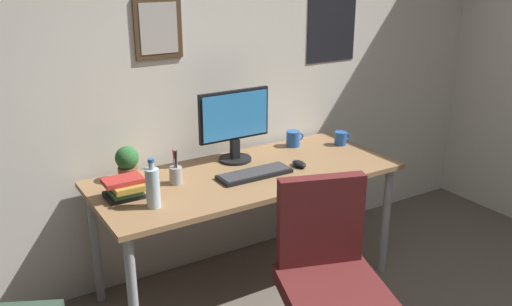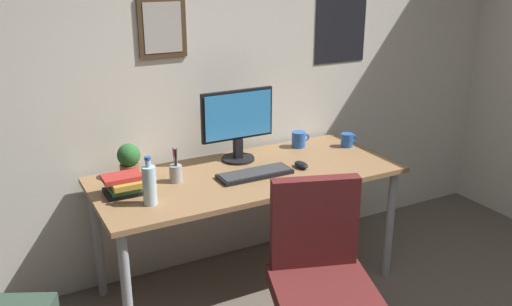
{
  "view_description": "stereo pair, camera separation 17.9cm",
  "coord_description": "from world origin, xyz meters",
  "px_view_note": "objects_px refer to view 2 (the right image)",
  "views": [
    {
      "loc": [
        -1.6,
        -0.83,
        1.91
      ],
      "look_at": [
        -0.11,
        1.6,
        0.9
      ],
      "focal_mm": 38.51,
      "sensor_mm": 36.0,
      "label": 1
    },
    {
      "loc": [
        -1.44,
        -0.92,
        1.91
      ],
      "look_at": [
        -0.11,
        1.6,
        0.9
      ],
      "focal_mm": 38.51,
      "sensor_mm": 36.0,
      "label": 2
    }
  ],
  "objects_px": {
    "coffee_mug_near": "(347,140)",
    "pen_cup": "(176,172)",
    "office_chair": "(320,272)",
    "coffee_mug_far": "(299,139)",
    "potted_plant": "(129,159)",
    "computer_mouse": "(301,165)",
    "book_stack_left": "(123,185)",
    "monitor": "(238,122)",
    "water_bottle": "(149,185)",
    "keyboard": "(255,174)"
  },
  "relations": [
    {
      "from": "keyboard",
      "to": "potted_plant",
      "type": "xyz_separation_m",
      "value": [
        -0.63,
        0.32,
        0.09
      ]
    },
    {
      "from": "computer_mouse",
      "to": "pen_cup",
      "type": "distance_m",
      "value": 0.74
    },
    {
      "from": "computer_mouse",
      "to": "pen_cup",
      "type": "xyz_separation_m",
      "value": [
        -0.72,
        0.14,
        0.04
      ]
    },
    {
      "from": "monitor",
      "to": "coffee_mug_far",
      "type": "relative_size",
      "value": 3.62
    },
    {
      "from": "computer_mouse",
      "to": "coffee_mug_far",
      "type": "bearing_deg",
      "value": 60.14
    },
    {
      "from": "keyboard",
      "to": "coffee_mug_near",
      "type": "height_order",
      "value": "coffee_mug_near"
    },
    {
      "from": "coffee_mug_near",
      "to": "book_stack_left",
      "type": "height_order",
      "value": "book_stack_left"
    },
    {
      "from": "office_chair",
      "to": "water_bottle",
      "type": "relative_size",
      "value": 3.76
    },
    {
      "from": "coffee_mug_near",
      "to": "book_stack_left",
      "type": "xyz_separation_m",
      "value": [
        -1.5,
        -0.08,
        0.01
      ]
    },
    {
      "from": "computer_mouse",
      "to": "potted_plant",
      "type": "distance_m",
      "value": 0.99
    },
    {
      "from": "potted_plant",
      "to": "pen_cup",
      "type": "bearing_deg",
      "value": -42.62
    },
    {
      "from": "coffee_mug_near",
      "to": "pen_cup",
      "type": "relative_size",
      "value": 0.59
    },
    {
      "from": "computer_mouse",
      "to": "book_stack_left",
      "type": "distance_m",
      "value": 1.03
    },
    {
      "from": "keyboard",
      "to": "computer_mouse",
      "type": "bearing_deg",
      "value": -2.53
    },
    {
      "from": "water_bottle",
      "to": "coffee_mug_near",
      "type": "distance_m",
      "value": 1.44
    },
    {
      "from": "potted_plant",
      "to": "pen_cup",
      "type": "relative_size",
      "value": 0.98
    },
    {
      "from": "water_bottle",
      "to": "computer_mouse",
      "type": "bearing_deg",
      "value": 4.71
    },
    {
      "from": "potted_plant",
      "to": "book_stack_left",
      "type": "xyz_separation_m",
      "value": [
        -0.1,
        -0.22,
        -0.05
      ]
    },
    {
      "from": "office_chair",
      "to": "computer_mouse",
      "type": "distance_m",
      "value": 0.82
    },
    {
      "from": "office_chair",
      "to": "coffee_mug_far",
      "type": "height_order",
      "value": "office_chair"
    },
    {
      "from": "office_chair",
      "to": "coffee_mug_near",
      "type": "relative_size",
      "value": 8.12
    },
    {
      "from": "water_bottle",
      "to": "monitor",
      "type": "bearing_deg",
      "value": 29.12
    },
    {
      "from": "keyboard",
      "to": "pen_cup",
      "type": "height_order",
      "value": "pen_cup"
    },
    {
      "from": "pen_cup",
      "to": "water_bottle",
      "type": "bearing_deg",
      "value": -134.37
    },
    {
      "from": "book_stack_left",
      "to": "water_bottle",
      "type": "bearing_deg",
      "value": -65.03
    },
    {
      "from": "pen_cup",
      "to": "keyboard",
      "type": "bearing_deg",
      "value": -16.9
    },
    {
      "from": "water_bottle",
      "to": "pen_cup",
      "type": "relative_size",
      "value": 1.26
    },
    {
      "from": "water_bottle",
      "to": "potted_plant",
      "type": "xyz_separation_m",
      "value": [
        0.01,
        0.41,
        -0.0
      ]
    },
    {
      "from": "water_bottle",
      "to": "pen_cup",
      "type": "distance_m",
      "value": 0.31
    },
    {
      "from": "keyboard",
      "to": "coffee_mug_near",
      "type": "relative_size",
      "value": 3.68
    },
    {
      "from": "office_chair",
      "to": "water_bottle",
      "type": "distance_m",
      "value": 0.93
    },
    {
      "from": "water_bottle",
      "to": "potted_plant",
      "type": "bearing_deg",
      "value": 88.57
    },
    {
      "from": "keyboard",
      "to": "computer_mouse",
      "type": "height_order",
      "value": "computer_mouse"
    },
    {
      "from": "computer_mouse",
      "to": "pen_cup",
      "type": "relative_size",
      "value": 0.55
    },
    {
      "from": "monitor",
      "to": "water_bottle",
      "type": "relative_size",
      "value": 1.82
    },
    {
      "from": "office_chair",
      "to": "water_bottle",
      "type": "height_order",
      "value": "water_bottle"
    },
    {
      "from": "book_stack_left",
      "to": "monitor",
      "type": "bearing_deg",
      "value": 14.13
    },
    {
      "from": "book_stack_left",
      "to": "keyboard",
      "type": "bearing_deg",
      "value": -7.27
    },
    {
      "from": "water_bottle",
      "to": "pen_cup",
      "type": "bearing_deg",
      "value": 45.63
    },
    {
      "from": "computer_mouse",
      "to": "water_bottle",
      "type": "distance_m",
      "value": 0.95
    },
    {
      "from": "coffee_mug_near",
      "to": "coffee_mug_far",
      "type": "relative_size",
      "value": 0.92
    },
    {
      "from": "computer_mouse",
      "to": "coffee_mug_far",
      "type": "height_order",
      "value": "coffee_mug_far"
    },
    {
      "from": "water_bottle",
      "to": "coffee_mug_near",
      "type": "height_order",
      "value": "water_bottle"
    },
    {
      "from": "office_chair",
      "to": "coffee_mug_near",
      "type": "distance_m",
      "value": 1.24
    },
    {
      "from": "coffee_mug_near",
      "to": "potted_plant",
      "type": "xyz_separation_m",
      "value": [
        -1.4,
        0.14,
        0.06
      ]
    },
    {
      "from": "office_chair",
      "to": "keyboard",
      "type": "xyz_separation_m",
      "value": [
        0.04,
        0.72,
        0.23
      ]
    },
    {
      "from": "keyboard",
      "to": "water_bottle",
      "type": "xyz_separation_m",
      "value": [
        -0.64,
        -0.09,
        0.09
      ]
    },
    {
      "from": "coffee_mug_near",
      "to": "monitor",
      "type": "bearing_deg",
      "value": 171.95
    },
    {
      "from": "office_chair",
      "to": "potted_plant",
      "type": "distance_m",
      "value": 1.24
    },
    {
      "from": "office_chair",
      "to": "potted_plant",
      "type": "bearing_deg",
      "value": 119.61
    }
  ]
}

